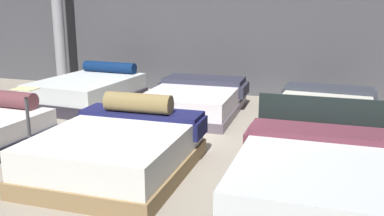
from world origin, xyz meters
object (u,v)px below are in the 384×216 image
bed_3 (88,91)px  support_pillar (57,11)px  bed_2 (318,176)px  bed_5 (325,111)px  bed_1 (119,149)px  bed_4 (195,100)px  price_sign (30,136)px

bed_3 → support_pillar: 2.46m
bed_2 → bed_5: 2.82m
bed_1 → support_pillar: support_pillar is taller
bed_4 → bed_5: bearing=-2.9°
price_sign → bed_5: bearing=41.9°
bed_2 → bed_5: (-0.02, 2.82, -0.02)m
bed_2 → bed_3: size_ratio=1.01×
bed_2 → bed_3: bearing=146.9°
bed_2 → bed_5: bearing=89.5°
bed_2 → support_pillar: size_ratio=0.63×
bed_5 → support_pillar: bearing=171.5°
bed_4 → bed_5: bed_4 is taller
bed_1 → price_sign: size_ratio=2.12×
bed_1 → bed_2: 2.22m
support_pillar → bed_1: bearing=-47.9°
bed_3 → bed_4: bed_3 is taller
bed_5 → price_sign: (-3.33, -2.99, 0.14)m
bed_1 → bed_2: (2.22, 0.03, -0.04)m
bed_2 → bed_4: 3.62m
price_sign → support_pillar: support_pillar is taller
bed_3 → bed_4: (2.17, 0.05, -0.02)m
bed_1 → bed_4: (-0.02, 2.86, -0.04)m
bed_1 → support_pillar: size_ratio=0.57×
bed_2 → price_sign: 3.35m
bed_4 → bed_5: (2.22, -0.02, -0.02)m
bed_4 → support_pillar: size_ratio=0.63×
bed_1 → bed_4: bed_1 is taller
bed_1 → price_sign: price_sign is taller
bed_1 → bed_3: (-2.19, 2.81, -0.01)m
bed_1 → bed_4: size_ratio=0.91×
bed_3 → bed_4: bearing=4.3°
bed_1 → bed_2: bed_2 is taller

